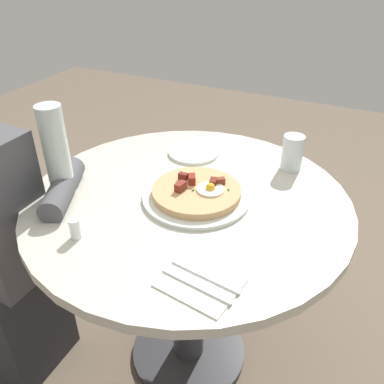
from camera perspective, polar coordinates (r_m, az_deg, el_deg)
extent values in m
plane|color=#6B5B4C|center=(1.71, -0.47, -21.43)|extent=(6.00, 6.00, 0.00)
cylinder|color=beige|center=(1.21, -0.62, -1.33)|extent=(0.96, 0.96, 0.03)
cylinder|color=#333338|center=(1.45, -0.53, -13.32)|extent=(0.11, 0.11, 0.69)
cylinder|color=#333338|center=(1.70, -0.47, -21.19)|extent=(0.43, 0.43, 0.02)
cube|color=#2D2D33|center=(1.67, -24.01, -15.05)|extent=(0.32, 0.28, 0.45)
cylinder|color=#4C4C51|center=(1.25, -17.60, 0.50)|extent=(0.17, 0.26, 0.07)
cylinder|color=silver|center=(1.20, 0.62, -0.63)|extent=(0.32, 0.32, 0.01)
cylinder|color=tan|center=(1.19, 0.63, 0.05)|extent=(0.26, 0.26, 0.02)
cylinder|color=white|center=(1.17, 2.59, 0.38)|extent=(0.08, 0.08, 0.01)
sphere|color=yellow|center=(1.17, 2.59, 0.63)|extent=(0.03, 0.03, 0.03)
cube|color=maroon|center=(1.22, -1.23, 2.22)|extent=(0.03, 0.02, 0.02)
cube|color=maroon|center=(1.20, 0.07, 1.80)|extent=(0.03, 0.04, 0.02)
cube|color=maroon|center=(1.19, 2.94, 1.30)|extent=(0.03, 0.04, 0.02)
cube|color=maroon|center=(1.20, 3.96, 1.54)|extent=(0.03, 0.03, 0.02)
cube|color=maroon|center=(1.17, -1.61, 0.77)|extent=(0.03, 0.04, 0.03)
cube|color=#387F2D|center=(1.17, 0.18, 0.29)|extent=(0.01, 0.01, 0.00)
cube|color=#387F2D|center=(1.17, -0.87, 0.27)|extent=(0.01, 0.01, 0.00)
cube|color=#387F2D|center=(1.18, 5.13, 0.37)|extent=(0.01, 0.01, 0.00)
cylinder|color=silver|center=(1.44, 0.22, 5.56)|extent=(0.18, 0.18, 0.01)
cube|color=white|center=(0.93, 1.22, -12.49)|extent=(0.19, 0.16, 0.00)
cube|color=silver|center=(0.94, 1.84, -11.65)|extent=(0.18, 0.04, 0.00)
cube|color=silver|center=(0.92, 0.59, -12.95)|extent=(0.18, 0.04, 0.00)
cylinder|color=silver|center=(1.36, 13.85, 5.35)|extent=(0.07, 0.07, 0.12)
cylinder|color=silver|center=(1.22, -18.45, 5.41)|extent=(0.07, 0.07, 0.27)
cylinder|color=white|center=(1.08, -16.03, -4.97)|extent=(0.03, 0.03, 0.06)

